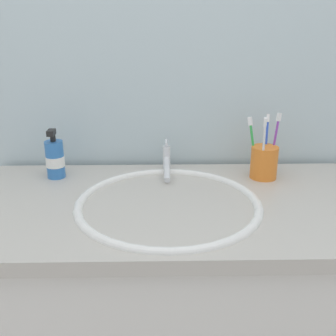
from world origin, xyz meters
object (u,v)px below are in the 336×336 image
toothbrush_blue (266,141)px  soap_dispenser (55,159)px  toothbrush_cup (264,162)px  faucet (167,162)px  toothbrush_green (253,143)px  toothbrush_purple (275,140)px  toothbrush_white (264,145)px

toothbrush_blue → soap_dispenser: size_ratio=1.20×
toothbrush_cup → toothbrush_blue: bearing=72.6°
faucet → toothbrush_blue: size_ratio=0.89×
toothbrush_cup → toothbrush_green: 0.07m
toothbrush_cup → toothbrush_purple: size_ratio=0.52×
toothbrush_white → faucet: bearing=164.8°
toothbrush_white → toothbrush_green: size_ratio=1.08×
toothbrush_blue → faucet: bearing=178.1°
toothbrush_purple → toothbrush_green: size_ratio=1.06×
faucet → soap_dispenser: (-0.34, -0.02, 0.02)m
toothbrush_purple → soap_dispenser: size_ratio=1.25×
toothbrush_purple → toothbrush_cup: bearing=-148.3°
faucet → toothbrush_white: (0.28, -0.08, 0.08)m
toothbrush_purple → toothbrush_white: toothbrush_white is taller
toothbrush_blue → toothbrush_cup: bearing=-107.4°
toothbrush_white → toothbrush_purple: bearing=49.2°
toothbrush_blue → toothbrush_white: (-0.02, -0.07, 0.01)m
faucet → toothbrush_purple: bearing=-3.7°
toothbrush_purple → soap_dispenser: bearing=-179.7°
toothbrush_blue → toothbrush_white: 0.07m
toothbrush_purple → faucet: bearing=176.3°
toothbrush_purple → soap_dispenser: (-0.66, -0.00, -0.05)m
toothbrush_cup → toothbrush_white: size_ratio=0.51×
toothbrush_blue → toothbrush_green: 0.05m
faucet → toothbrush_cup: size_ratio=1.66×
soap_dispenser → toothbrush_white: bearing=-4.7°
toothbrush_blue → soap_dispenser: (-0.64, -0.01, -0.05)m
toothbrush_blue → soap_dispenser: toothbrush_blue is taller
toothbrush_cup → toothbrush_purple: toothbrush_purple is taller
toothbrush_purple → toothbrush_blue: toothbrush_purple is taller
soap_dispenser → toothbrush_blue: bearing=1.3°
toothbrush_green → toothbrush_cup: bearing=-22.8°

